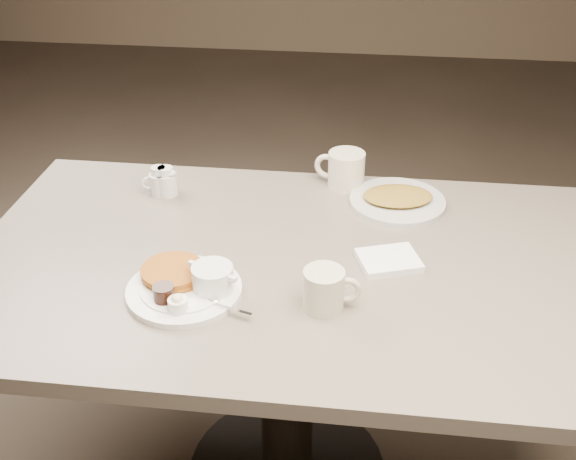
# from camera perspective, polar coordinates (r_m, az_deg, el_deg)

# --- Properties ---
(diner_table) EXTENTS (1.50, 0.90, 0.75)m
(diner_table) POSITION_cam_1_polar(r_m,az_deg,el_deg) (1.71, -0.08, -7.20)
(diner_table) COLOR slate
(diner_table) RESTS_ON ground
(main_plate) EXTENTS (0.33, 0.33, 0.07)m
(main_plate) POSITION_cam_1_polar(r_m,az_deg,el_deg) (1.51, -8.24, -4.39)
(main_plate) COLOR white
(main_plate) RESTS_ON diner_table
(coffee_mug_near) EXTENTS (0.13, 0.09, 0.09)m
(coffee_mug_near) POSITION_cam_1_polar(r_m,az_deg,el_deg) (1.44, 3.08, -4.87)
(coffee_mug_near) COLOR beige
(coffee_mug_near) RESTS_ON diner_table
(napkin) EXTENTS (0.16, 0.15, 0.02)m
(napkin) POSITION_cam_1_polar(r_m,az_deg,el_deg) (1.61, 8.28, -2.51)
(napkin) COLOR white
(napkin) RESTS_ON diner_table
(coffee_mug_far) EXTENTS (0.15, 0.12, 0.10)m
(coffee_mug_far) POSITION_cam_1_polar(r_m,az_deg,el_deg) (1.91, 4.69, 4.98)
(coffee_mug_far) COLOR beige
(coffee_mug_far) RESTS_ON diner_table
(creamer_left) EXTENTS (0.08, 0.06, 0.08)m
(creamer_left) POSITION_cam_1_polar(r_m,az_deg,el_deg) (1.90, -10.55, 3.92)
(creamer_left) COLOR silver
(creamer_left) RESTS_ON diner_table
(creamer_right) EXTENTS (0.08, 0.06, 0.08)m
(creamer_right) POSITION_cam_1_polar(r_m,az_deg,el_deg) (1.90, -10.01, 3.91)
(creamer_right) COLOR silver
(creamer_right) RESTS_ON diner_table
(hash_plate) EXTENTS (0.29, 0.29, 0.04)m
(hash_plate) POSITION_cam_1_polar(r_m,az_deg,el_deg) (1.85, 8.99, 2.48)
(hash_plate) COLOR #B9B9B6
(hash_plate) RESTS_ON diner_table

